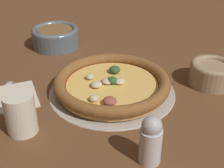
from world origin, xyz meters
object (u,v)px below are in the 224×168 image
Objects in this scene: pepper_shaker at (151,140)px; pizza_tray at (112,90)px; pizza at (112,83)px; bowl_near at (212,73)px; napkin at (10,97)px; bowl_far at (55,36)px; drinking_cup at (21,114)px.

pizza_tray is at bearing 52.65° from pepper_shaker.
pepper_shaker is (-0.15, -0.20, 0.02)m from pizza.
bowl_near is 1.13× the size of pepper_shaker.
pizza is 0.25m from napkin.
napkin is (-0.17, 0.18, -0.02)m from pizza.
pizza is 1.92× the size of bowl_far.
bowl_near is 0.65× the size of napkin.
pizza_tray is 0.25m from pepper_shaker.
napkin is at bearing 134.86° from bowl_near.
pizza_tray is 1.09× the size of pizza.
napkin is at bearing -154.70° from bowl_far.
drinking_cup is 0.88× the size of pepper_shaker.
napkin is (0.06, 0.12, -0.04)m from drinking_cup.
bowl_far is at bearing 69.56° from pizza_tray.
bowl_far is at bearing 69.49° from pizza.
bowl_far is 1.52× the size of pepper_shaker.
pizza_tray is 0.26m from bowl_near.
bowl_far is (0.12, 0.31, 0.03)m from pizza_tray.
napkin is at bearing 133.89° from pizza_tray.
pizza_tray is 0.33m from bowl_far.
pepper_shaker is at bearing -86.78° from napkin.
bowl_near is 0.33m from pepper_shaker.
drinking_cup is (-0.23, 0.06, 0.02)m from pizza.
pizza is at bearing -13.56° from drinking_cup.
drinking_cup is (-0.23, 0.06, 0.04)m from pizza_tray.
bowl_far is (0.12, 0.31, 0.01)m from pizza.
bowl_near is at bearing 3.00° from pepper_shaker.
pepper_shaker is at bearing -127.27° from pizza.
bowl_far reaches higher than bowl_near.
pizza_tray is 1.82× the size of napkin.
napkin is at bearing 63.87° from drinking_cup.
pizza_tray is 3.19× the size of pepper_shaker.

